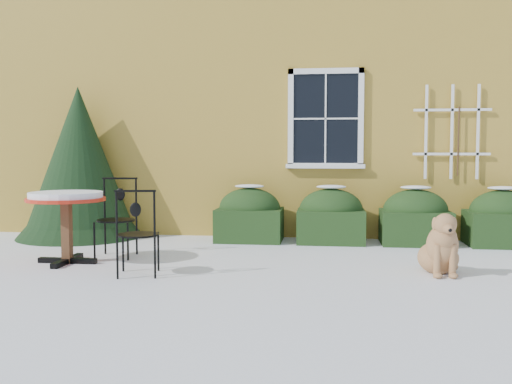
# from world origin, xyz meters

# --- Properties ---
(ground) EXTENTS (80.00, 80.00, 0.00)m
(ground) POSITION_xyz_m (0.00, 0.00, 0.00)
(ground) COLOR white
(ground) RESTS_ON ground
(house) EXTENTS (12.40, 8.40, 6.40)m
(house) POSITION_xyz_m (0.00, 7.00, 3.22)
(house) COLOR gold
(house) RESTS_ON ground
(hedge_row) EXTENTS (4.95, 0.80, 0.91)m
(hedge_row) POSITION_xyz_m (1.65, 2.55, 0.40)
(hedge_row) COLOR black
(hedge_row) RESTS_ON ground
(evergreen_shrub) EXTENTS (2.08, 2.08, 2.52)m
(evergreen_shrub) POSITION_xyz_m (-3.20, 2.63, 1.01)
(evergreen_shrub) COLOR black
(evergreen_shrub) RESTS_ON ground
(bistro_table) EXTENTS (0.99, 0.99, 0.92)m
(bistro_table) POSITION_xyz_m (-2.38, 0.41, 0.77)
(bistro_table) COLOR black
(bistro_table) RESTS_ON ground
(patio_chair_near) EXTENTS (0.53, 0.52, 1.01)m
(patio_chair_near) POSITION_xyz_m (-1.23, -0.19, 0.50)
(patio_chair_near) COLOR black
(patio_chair_near) RESTS_ON ground
(patio_chair_far) EXTENTS (0.52, 0.52, 1.08)m
(patio_chair_far) POSITION_xyz_m (-1.91, 0.95, 0.54)
(patio_chair_far) COLOR black
(patio_chair_far) RESTS_ON ground
(dog) EXTENTS (0.51, 0.85, 0.75)m
(dog) POSITION_xyz_m (2.26, 0.31, 0.30)
(dog) COLOR #B38050
(dog) RESTS_ON ground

